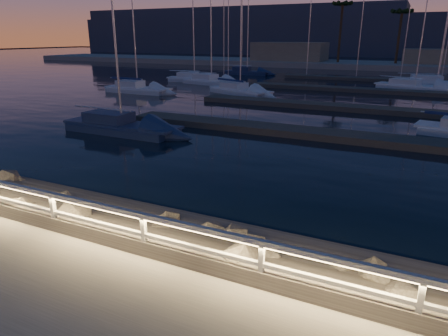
{
  "coord_description": "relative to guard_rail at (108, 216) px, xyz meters",
  "views": [
    {
      "loc": [
        6.47,
        -6.88,
        5.02
      ],
      "look_at": [
        1.2,
        4.0,
        1.02
      ],
      "focal_mm": 32.0,
      "sensor_mm": 36.0,
      "label": 1
    }
  ],
  "objects": [
    {
      "name": "ground",
      "position": [
        0.07,
        0.0,
        -0.77
      ],
      "size": [
        400.0,
        400.0,
        0.0
      ],
      "primitive_type": "plane",
      "color": "#AEA79D",
      "rests_on": "ground"
    },
    {
      "name": "harbor_water",
      "position": [
        0.07,
        31.22,
        -1.74
      ],
      "size": [
        400.0,
        440.0,
        0.6
      ],
      "color": "black",
      "rests_on": "ground"
    },
    {
      "name": "guard_rail",
      "position": [
        0.0,
        0.0,
        0.0
      ],
      "size": [
        44.11,
        0.12,
        1.06
      ],
      "color": "white",
      "rests_on": "ground"
    },
    {
      "name": "riprap",
      "position": [
        0.72,
        1.32,
        -0.95
      ],
      "size": [
        27.71,
        2.85,
        1.36
      ],
      "color": "slate",
      "rests_on": "ground"
    },
    {
      "name": "floating_docks",
      "position": [
        0.07,
        32.5,
        -1.17
      ],
      "size": [
        22.0,
        36.0,
        0.4
      ],
      "color": "#5C534D",
      "rests_on": "ground"
    },
    {
      "name": "far_shore",
      "position": [
        -0.06,
        74.05,
        -0.48
      ],
      "size": [
        160.0,
        14.0,
        5.2
      ],
      "color": "#AEA79D",
      "rests_on": "ground"
    },
    {
      "name": "palm_left",
      "position": [
        -7.93,
        72.0,
        9.36
      ],
      "size": [
        3.0,
        3.0,
        11.2
      ],
      "color": "brown",
      "rests_on": "ground"
    },
    {
      "name": "palm_center",
      "position": [
        2.07,
        73.0,
        8.01
      ],
      "size": [
        3.0,
        3.0,
        9.7
      ],
      "color": "brown",
      "rests_on": "ground"
    },
    {
      "name": "distant_hills",
      "position": [
        -22.06,
        133.69,
        3.96
      ],
      "size": [
        230.0,
        37.5,
        18.0
      ],
      "color": "#353E53",
      "rests_on": "ground"
    },
    {
      "name": "sailboat_a",
      "position": [
        -20.14,
        27.11,
        -0.92
      ],
      "size": [
        7.42,
        2.3,
        12.65
      ],
      "rotation": [
        0.0,
        0.0,
        -0.0
      ],
      "color": "white",
      "rests_on": "ground"
    },
    {
      "name": "sailboat_b",
      "position": [
        -9.78,
        12.0,
        -0.94
      ],
      "size": [
        7.74,
        2.45,
        13.11
      ],
      "rotation": [
        0.0,
        0.0,
        -0.01
      ],
      "color": "navy",
      "rests_on": "ground"
    },
    {
      "name": "sailboat_f",
      "position": [
        -10.05,
        30.83,
        -0.95
      ],
      "size": [
        7.61,
        4.66,
        12.59
      ],
      "rotation": [
        0.0,
        0.0,
        -0.38
      ],
      "color": "white",
      "rests_on": "ground"
    },
    {
      "name": "sailboat_i",
      "position": [
        -20.12,
        38.95,
        -0.94
      ],
      "size": [
        7.35,
        3.42,
        12.15
      ],
      "rotation": [
        0.0,
        0.0,
        0.2
      ],
      "color": "white",
      "rests_on": "ground"
    },
    {
      "name": "sailboat_j",
      "position": [
        -16.69,
        37.19,
        -0.93
      ],
      "size": [
        8.26,
        3.98,
        13.58
      ],
      "rotation": [
        0.0,
        0.0,
        -0.21
      ],
      "color": "white",
      "rests_on": "ground"
    },
    {
      "name": "sailboat_k",
      "position": [
        8.04,
        46.67,
        -0.91
      ],
      "size": [
        9.34,
        4.12,
        15.34
      ],
      "rotation": [
        0.0,
        0.0,
        0.16
      ],
      "color": "white",
      "rests_on": "ground"
    },
    {
      "name": "sailboat_l",
      "position": [
        5.84,
        42.46,
        -0.96
      ],
      "size": [
        8.62,
        4.85,
        14.08
      ],
      "rotation": [
        0.0,
        0.0,
        -0.32
      ],
      "color": "white",
      "rests_on": "ground"
    },
    {
      "name": "sailboat_m",
      "position": [
        -17.88,
        51.33,
        -0.94
      ],
      "size": [
        7.16,
        2.51,
        12.08
      ],
      "rotation": [
        0.0,
        0.0,
        0.05
      ],
      "color": "navy",
      "rests_on": "ground"
    }
  ]
}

